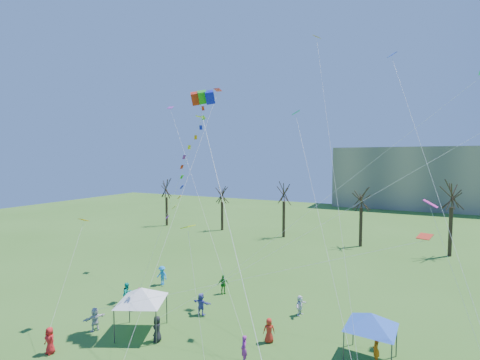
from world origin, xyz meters
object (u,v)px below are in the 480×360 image
at_px(canopy_tent_white, 142,295).
at_px(canopy_tent_blue, 371,320).
at_px(big_box_kite, 190,165).
at_px(distant_building, 469,179).

relative_size(canopy_tent_white, canopy_tent_blue, 0.99).
bearing_deg(canopy_tent_white, canopy_tent_blue, 13.33).
xyz_separation_m(canopy_tent_white, canopy_tent_blue, (14.69, 3.48, -0.21)).
distance_m(big_box_kite, canopy_tent_white, 9.65).
height_order(distant_building, canopy_tent_white, distant_building).
height_order(big_box_kite, canopy_tent_white, big_box_kite).
distance_m(canopy_tent_white, canopy_tent_blue, 15.10).
xyz_separation_m(distant_building, canopy_tent_white, (-30.12, -76.22, -4.77)).
xyz_separation_m(big_box_kite, canopy_tent_white, (-2.69, -2.13, -9.02)).
bearing_deg(canopy_tent_white, distant_building, 68.44).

